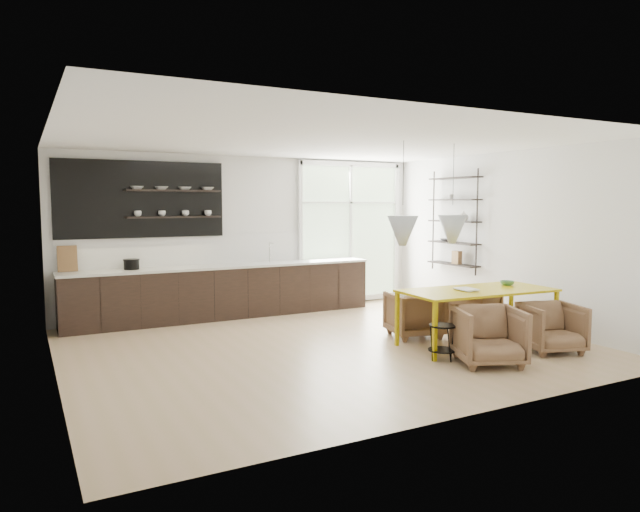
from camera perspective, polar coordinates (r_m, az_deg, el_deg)
The scene contains 11 objects.
room at distance 9.25m, azimuth 0.54°, elevation 1.74°, with size 7.02×6.01×2.91m.
kitchen_run at distance 10.30m, azimuth -9.99°, elevation -2.80°, with size 5.54×0.69×2.75m.
right_shelving at distance 10.89m, azimuth 13.34°, elevation 3.13°, with size 0.26×1.22×1.90m.
dining_table at distance 8.46m, azimuth 15.47°, elevation -3.60°, with size 2.27×1.12×0.81m.
armchair_back_left at distance 8.87m, azimuth 9.38°, elevation -5.75°, with size 0.74×0.76×0.69m, color brown.
armchair_back_right at distance 9.56m, azimuth 15.07°, elevation -5.24°, with size 0.68×0.70×0.63m, color brown.
armchair_front_left at distance 7.57m, azimuth 16.50°, elevation -7.67°, with size 0.78×0.80×0.73m, color brown.
armchair_front_right at distance 8.48m, azimuth 22.15°, elevation -6.65°, with size 0.72×0.74×0.67m, color brown.
wire_stool at distance 7.65m, azimuth 12.13°, elevation -7.95°, with size 0.36×0.36×0.46m.
table_book at distance 8.23m, azimuth 13.77°, elevation -3.31°, with size 0.23×0.32×0.03m, color white.
table_bowl at distance 8.99m, azimuth 18.21°, elevation -2.60°, with size 0.21×0.21×0.06m, color #457B48.
Camera 1 is at (-3.80, -7.03, 2.03)m, focal length 32.00 mm.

